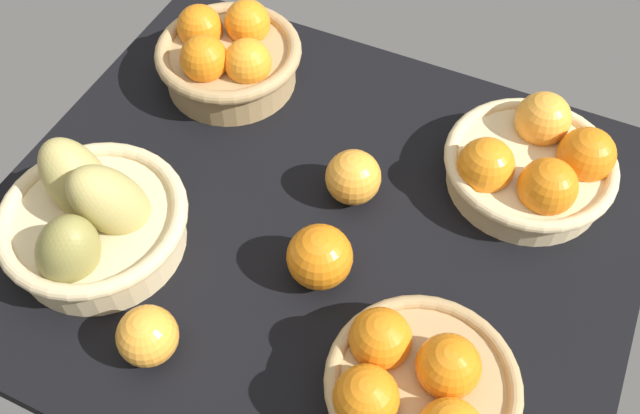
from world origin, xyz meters
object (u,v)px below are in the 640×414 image
object	(u,v)px
loose_orange_front_gap	(353,177)
basket_near_left_pears	(93,220)
basket_far_left	(228,56)
loose_orange_side_gap	(148,336)
loose_orange_back_gap	(320,257)
basket_near_right	(418,388)
basket_far_right	(533,164)

from	to	relation	value
loose_orange_front_gap	basket_near_left_pears	bearing A→B (deg)	-141.26
basket_near_left_pears	loose_orange_front_gap	bearing A→B (deg)	38.74
basket_far_left	loose_orange_side_gap	size ratio (longest dim) A/B	3.08
basket_far_left	loose_orange_back_gap	xyz separation A→B (cm)	(27.35, -26.23, -0.77)
basket_near_right	loose_orange_front_gap	bearing A→B (deg)	126.34
basket_near_left_pears	loose_orange_side_gap	world-z (taller)	basket_near_left_pears
basket_near_right	loose_orange_front_gap	distance (cm)	30.30
basket_near_left_pears	loose_orange_front_gap	xyz separation A→B (cm)	(26.26, 21.07, -1.46)
basket_near_left_pears	loose_orange_back_gap	size ratio (longest dim) A/B	2.93
basket_near_left_pears	basket_near_right	bearing A→B (deg)	-4.30
basket_near_right	loose_orange_side_gap	distance (cm)	30.81
loose_orange_front_gap	basket_far_right	bearing A→B (deg)	29.49
basket_near_right	loose_orange_back_gap	size ratio (longest dim) A/B	2.58
basket_near_right	basket_near_left_pears	world-z (taller)	basket_near_left_pears
basket_near_right	loose_orange_back_gap	xyz separation A→B (cm)	(-16.63, 10.98, -0.59)
basket_near_left_pears	loose_orange_front_gap	size ratio (longest dim) A/B	3.20
basket_far_right	basket_near_left_pears	size ratio (longest dim) A/B	0.96
basket_far_right	loose_orange_side_gap	bearing A→B (deg)	-127.73
basket_near_right	loose_orange_back_gap	world-z (taller)	basket_near_right
basket_near_left_pears	loose_orange_front_gap	world-z (taller)	basket_near_left_pears
basket_far_left	basket_near_left_pears	world-z (taller)	basket_near_left_pears
loose_orange_side_gap	basket_near_left_pears	bearing A→B (deg)	144.98
basket_far_left	loose_orange_back_gap	size ratio (longest dim) A/B	2.68
basket_near_left_pears	basket_far_left	bearing A→B (deg)	89.61
basket_near_left_pears	loose_orange_side_gap	xyz separation A→B (cm)	(14.14, -9.91, -1.66)
basket_far_left	basket_near_right	size ratio (longest dim) A/B	1.04
basket_far_right	loose_orange_front_gap	xyz separation A→B (cm)	(-21.06, -11.91, -0.35)
loose_orange_front_gap	loose_orange_side_gap	size ratio (longest dim) A/B	1.05
loose_orange_back_gap	loose_orange_side_gap	size ratio (longest dim) A/B	1.15
basket_far_right	loose_orange_side_gap	world-z (taller)	basket_far_right
loose_orange_front_gap	loose_orange_back_gap	xyz separation A→B (cm)	(1.31, -13.41, 0.34)
basket_far_right	loose_orange_side_gap	distance (cm)	54.23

